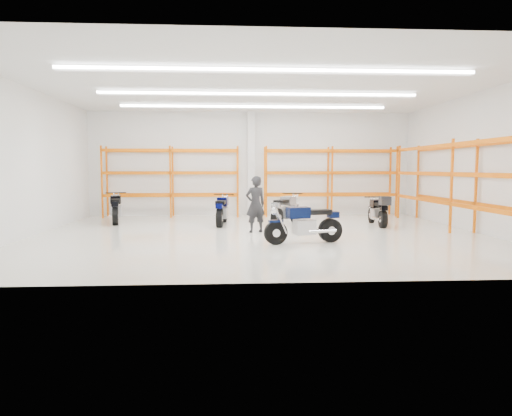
{
  "coord_description": "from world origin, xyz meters",
  "views": [
    {
      "loc": [
        -0.96,
        -14.06,
        2.07
      ],
      "look_at": [
        -0.1,
        0.5,
        0.8
      ],
      "focal_mm": 32.0,
      "sensor_mm": 36.0,
      "label": 1
    }
  ],
  "objects": [
    {
      "name": "structural_column",
      "position": [
        0.0,
        5.82,
        2.25
      ],
      "size": [
        0.32,
        0.32,
        4.5
      ],
      "primitive_type": "cube",
      "color": "white",
      "rests_on": "ground"
    },
    {
      "name": "motorcycle_back_b",
      "position": [
        -1.23,
        2.5,
        0.52
      ],
      "size": [
        0.75,
        2.26,
        1.11
      ],
      "color": "black",
      "rests_on": "ground"
    },
    {
      "name": "motorcycle_back_a",
      "position": [
        -5.25,
        3.37,
        0.53
      ],
      "size": [
        0.82,
        2.29,
        1.13
      ],
      "color": "black",
      "rests_on": "ground"
    },
    {
      "name": "pallet_racking_side",
      "position": [
        6.48,
        0.0,
        1.81
      ],
      "size": [
        0.87,
        9.07,
        3.0
      ],
      "color": "orange",
      "rests_on": "ground"
    },
    {
      "name": "motorcycle_back_c",
      "position": [
        1.05,
        2.23,
        0.54
      ],
      "size": [
        1.31,
        2.12,
        1.15
      ],
      "color": "black",
      "rests_on": "ground"
    },
    {
      "name": "pallet_racking_back_left",
      "position": [
        -3.4,
        5.48,
        1.79
      ],
      "size": [
        5.67,
        0.87,
        3.0
      ],
      "color": "orange",
      "rests_on": "ground"
    },
    {
      "name": "motorcycle_main",
      "position": [
        1.19,
        -1.68,
        0.52
      ],
      "size": [
        2.25,
        0.83,
        1.11
      ],
      "color": "black",
      "rests_on": "ground"
    },
    {
      "name": "room_shell",
      "position": [
        0.0,
        0.03,
        3.28
      ],
      "size": [
        14.02,
        12.02,
        4.51
      ],
      "color": "white",
      "rests_on": "ground"
    },
    {
      "name": "ground",
      "position": [
        0.0,
        0.0,
        0.0
      ],
      "size": [
        14.0,
        14.0,
        0.0
      ],
      "primitive_type": "plane",
      "color": "silver",
      "rests_on": "ground"
    },
    {
      "name": "motorcycle_back_d",
      "position": [
        4.36,
        1.86,
        0.53
      ],
      "size": [
        0.69,
        2.17,
        1.11
      ],
      "color": "black",
      "rests_on": "ground"
    },
    {
      "name": "standing_man",
      "position": [
        -0.12,
        0.57,
        0.91
      ],
      "size": [
        0.77,
        0.63,
        1.82
      ],
      "primitive_type": "imported",
      "rotation": [
        0.0,
        0.0,
        3.47
      ],
      "color": "black",
      "rests_on": "ground"
    },
    {
      "name": "pallet_racking_back_right",
      "position": [
        3.4,
        5.48,
        1.79
      ],
      "size": [
        5.67,
        0.87,
        3.0
      ],
      "color": "orange",
      "rests_on": "ground"
    }
  ]
}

